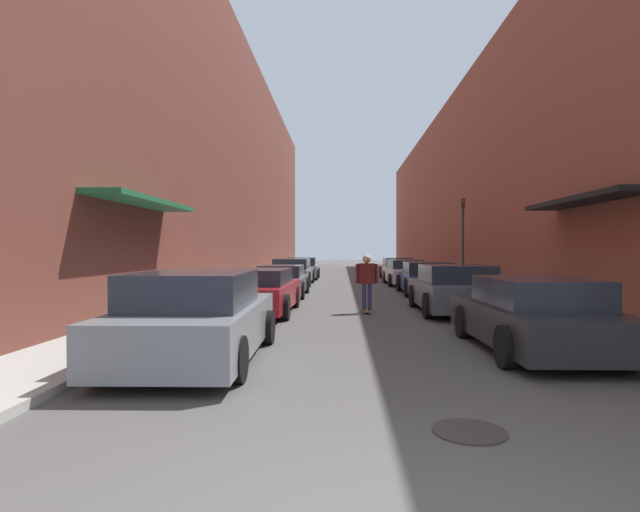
# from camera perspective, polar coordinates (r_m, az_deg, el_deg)

# --- Properties ---
(ground) EXTENTS (116.57, 116.57, 0.00)m
(ground) POSITION_cam_1_polar(r_m,az_deg,el_deg) (23.93, 3.53, -3.45)
(ground) COLOR #4C4947
(curb_strip_left) EXTENTS (1.80, 52.99, 0.12)m
(curb_strip_left) POSITION_cam_1_polar(r_m,az_deg,el_deg) (29.52, -5.89, -2.54)
(curb_strip_left) COLOR #A3A099
(curb_strip_left) RESTS_ON ground
(curb_strip_right) EXTENTS (1.80, 52.99, 0.12)m
(curb_strip_right) POSITION_cam_1_polar(r_m,az_deg,el_deg) (29.66, 12.52, -2.54)
(curb_strip_right) COLOR #A3A099
(curb_strip_right) RESTS_ON ground
(building_row_left) EXTENTS (4.90, 52.99, 13.23)m
(building_row_left) POSITION_cam_1_polar(r_m,az_deg,el_deg) (30.42, -11.40, 9.93)
(building_row_left) COLOR brown
(building_row_left) RESTS_ON ground
(building_row_right) EXTENTS (4.90, 52.99, 10.32)m
(building_row_right) POSITION_cam_1_polar(r_m,az_deg,el_deg) (30.44, 17.97, 7.14)
(building_row_right) COLOR brown
(building_row_right) RESTS_ON ground
(parked_car_left_0) EXTENTS (2.02, 4.41, 1.39)m
(parked_car_left_0) POSITION_cam_1_polar(r_m,az_deg,el_deg) (8.10, -13.90, -6.92)
(parked_car_left_0) COLOR gray
(parked_car_left_0) RESTS_ON ground
(parked_car_left_1) EXTENTS (1.97, 4.50, 1.22)m
(parked_car_left_1) POSITION_cam_1_polar(r_m,az_deg,el_deg) (13.74, -7.04, -4.04)
(parked_car_left_1) COLOR maroon
(parked_car_left_1) RESTS_ON ground
(parked_car_left_2) EXTENTS (1.86, 4.12, 1.16)m
(parked_car_left_2) POSITION_cam_1_polar(r_m,az_deg,el_deg) (18.78, -4.38, -2.85)
(parked_car_left_2) COLOR #515459
(parked_car_left_2) RESTS_ON ground
(parked_car_left_3) EXTENTS (1.98, 4.79, 1.30)m
(parked_car_left_3) POSITION_cam_1_polar(r_m,az_deg,el_deg) (24.64, -3.17, -1.85)
(parked_car_left_3) COLOR gray
(parked_car_left_3) RESTS_ON ground
(parked_car_left_4) EXTENTS (2.01, 4.00, 1.28)m
(parked_car_left_4) POSITION_cam_1_polar(r_m,az_deg,el_deg) (29.65, -2.09, -1.45)
(parked_car_left_4) COLOR gray
(parked_car_left_4) RESTS_ON ground
(parked_car_right_0) EXTENTS (1.91, 4.18, 1.26)m
(parked_car_right_0) POSITION_cam_1_polar(r_m,az_deg,el_deg) (9.26, 23.20, -6.32)
(parked_car_right_0) COLOR #232326
(parked_car_right_0) RESTS_ON ground
(parked_car_right_1) EXTENTS (2.08, 4.18, 1.32)m
(parked_car_right_1) POSITION_cam_1_polar(r_m,az_deg,el_deg) (14.27, 15.13, -3.71)
(parked_car_right_1) COLOR #515459
(parked_car_right_1) RESTS_ON ground
(parked_car_right_2) EXTENTS (2.02, 4.36, 1.26)m
(parked_car_right_2) POSITION_cam_1_polar(r_m,az_deg,el_deg) (19.98, 12.08, -2.51)
(parked_car_right_2) COLOR navy
(parked_car_right_2) RESTS_ON ground
(parked_car_right_3) EXTENTS (1.85, 4.62, 1.24)m
(parked_car_right_3) POSITION_cam_1_polar(r_m,az_deg,el_deg) (25.04, 9.66, -1.88)
(parked_car_right_3) COLOR silver
(parked_car_right_3) RESTS_ON ground
(parked_car_right_4) EXTENTS (1.88, 4.11, 1.25)m
(parked_car_right_4) POSITION_cam_1_polar(r_m,az_deg,el_deg) (30.06, 8.80, -1.43)
(parked_car_right_4) COLOR maroon
(parked_car_right_4) RESTS_ON ground
(skateboarder) EXTENTS (0.61, 0.78, 1.60)m
(skateboarder) POSITION_cam_1_polar(r_m,az_deg,el_deg) (13.75, 5.37, -2.44)
(skateboarder) COLOR brown
(skateboarder) RESTS_ON ground
(manhole_cover) EXTENTS (0.70, 0.70, 0.02)m
(manhole_cover) POSITION_cam_1_polar(r_m,az_deg,el_deg) (5.22, 16.69, -18.64)
(manhole_cover) COLOR #332D28
(manhole_cover) RESTS_ON ground
(traffic_light) EXTENTS (0.16, 0.22, 3.89)m
(traffic_light) POSITION_cam_1_polar(r_m,az_deg,el_deg) (23.05, 16.02, 2.58)
(traffic_light) COLOR #2D2D2D
(traffic_light) RESTS_ON curb_strip_right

